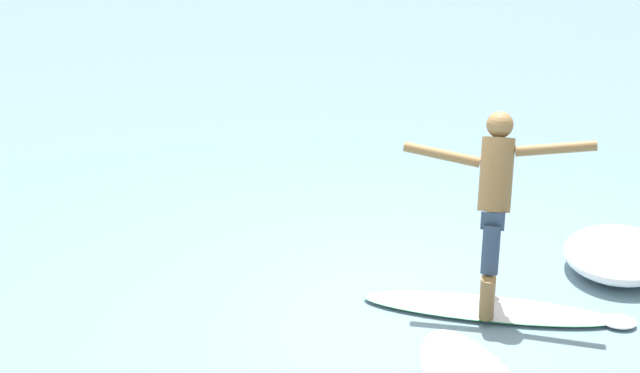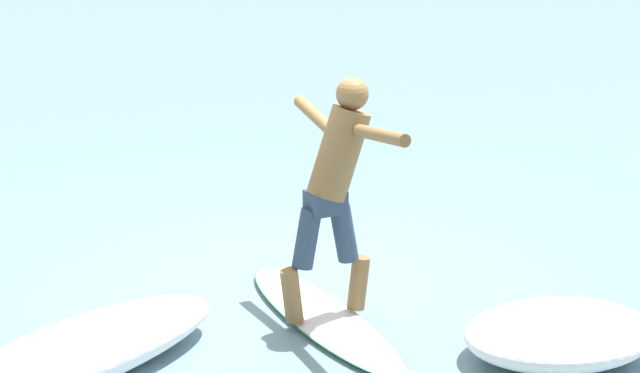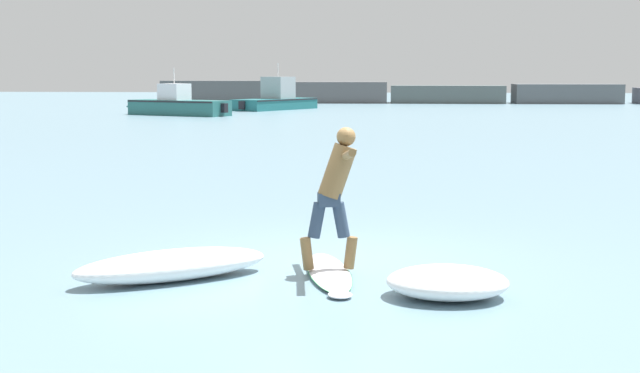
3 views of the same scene
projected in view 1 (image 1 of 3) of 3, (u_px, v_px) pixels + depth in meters
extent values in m
plane|color=slate|center=(410.00, 301.00, 8.12)|extent=(200.00, 200.00, 0.00)
ellipsoid|color=white|center=(487.00, 308.00, 7.91)|extent=(0.91, 2.25, 0.07)
ellipsoid|color=white|center=(618.00, 321.00, 7.69)|extent=(0.32, 0.35, 0.06)
ellipsoid|color=#339E56|center=(487.00, 308.00, 7.91)|extent=(0.92, 2.27, 0.03)
cone|color=black|center=(386.00, 308.00, 8.12)|extent=(0.06, 0.06, 0.14)
cone|color=black|center=(401.00, 317.00, 7.97)|extent=(0.06, 0.06, 0.14)
cone|color=black|center=(404.00, 303.00, 8.22)|extent=(0.06, 0.06, 0.14)
cylinder|color=brown|center=(489.00, 272.00, 8.07)|extent=(0.20, 0.16, 0.40)
cylinder|color=#2F4057|center=(492.00, 236.00, 7.83)|extent=(0.25, 0.19, 0.44)
cylinder|color=brown|center=(487.00, 298.00, 7.59)|extent=(0.20, 0.16, 0.40)
cylinder|color=#2F4057|center=(491.00, 249.00, 7.56)|extent=(0.25, 0.19, 0.44)
cube|color=#2F4057|center=(493.00, 216.00, 7.61)|extent=(0.29, 0.25, 0.16)
cylinder|color=brown|center=(496.00, 175.00, 7.59)|extent=(0.52, 0.37, 0.69)
sphere|color=brown|center=(500.00, 125.00, 7.54)|extent=(0.23, 0.23, 0.23)
cylinder|color=brown|center=(442.00, 154.00, 7.70)|extent=(0.22, 0.68, 0.21)
cylinder|color=brown|center=(556.00, 148.00, 7.48)|extent=(0.22, 0.68, 0.20)
ellipsoid|color=white|center=(619.00, 254.00, 8.69)|extent=(1.36, 1.09, 0.34)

